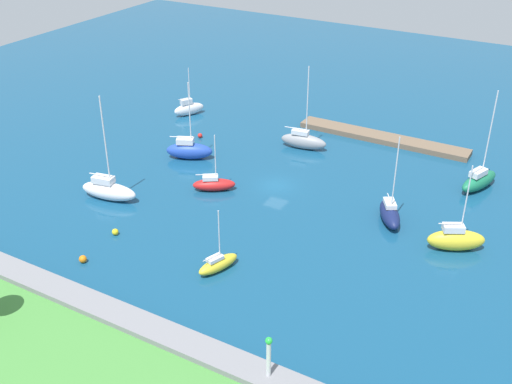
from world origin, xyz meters
name	(u,v)px	position (x,y,z in m)	size (l,w,h in m)	color
water	(276,186)	(0.00, 0.00, 0.00)	(160.00, 160.00, 0.00)	navy
pier_dock	(382,138)	(-6.77, -19.60, 0.38)	(24.60, 3.05, 0.75)	brown
breakwater	(118,318)	(0.00, 29.45, 0.69)	(66.55, 2.68, 1.37)	gray
shoreline_park	(75,357)	(0.00, 34.65, 0.42)	(64.99, 10.87, 0.84)	#478C3D
harbor_beacon	(269,354)	(-15.01, 29.45, 3.52)	(0.56, 0.56, 3.73)	silver
sailboat_white_by_breakwater	(189,108)	(22.88, -13.93, 1.07)	(3.67, 5.03, 7.50)	white
sailboat_yellow_far_south	(218,264)	(-3.30, 18.38, 0.74)	(2.87, 4.88, 6.72)	yellow
sailboat_navy_along_channel	(390,213)	(-14.93, 1.13, 1.00)	(4.64, 6.05, 10.41)	#141E4C
sailboat_gray_far_north	(303,141)	(1.88, -11.56, 1.17)	(6.66, 2.69, 11.80)	gray
sailboat_green_near_pier	(479,180)	(-21.86, -11.63, 1.14)	(4.13, 6.88, 12.50)	#19724C
sailboat_blue_lone_north	(189,150)	(13.81, -1.11, 1.22)	(6.59, 4.66, 10.67)	#2347B2
sailboat_red_mid_basin	(214,184)	(6.07, 4.76, 0.83)	(5.32, 4.34, 7.30)	red
sailboat_white_lone_south	(108,190)	(15.69, 12.76, 1.22)	(7.36, 3.42, 12.96)	white
sailboat_yellow_inner_mooring	(456,239)	(-22.69, 3.15, 1.25)	(6.19, 4.60, 9.70)	yellow
mooring_buoy_yellow	(115,232)	(9.83, 18.48, 0.35)	(0.71, 0.71, 0.71)	yellow
mooring_buoy_red	(200,136)	(16.41, -7.47, 0.33)	(0.67, 0.67, 0.67)	red
mooring_buoy_orange	(83,259)	(9.23, 24.04, 0.39)	(0.78, 0.78, 0.78)	orange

